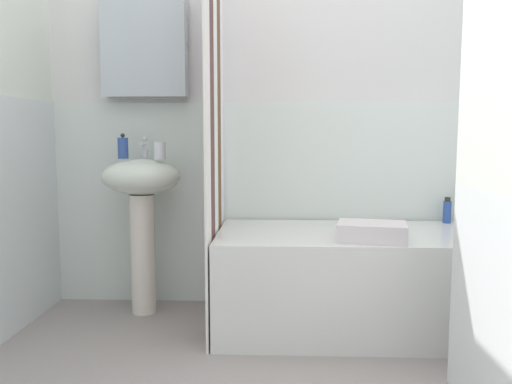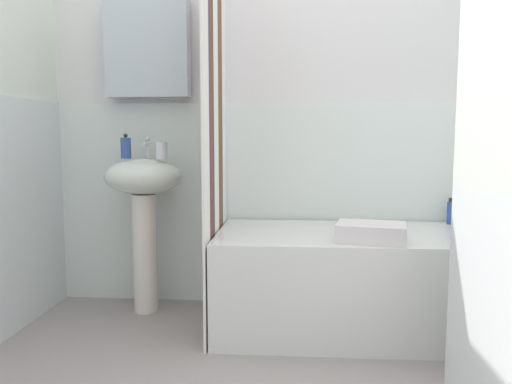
% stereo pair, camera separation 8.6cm
% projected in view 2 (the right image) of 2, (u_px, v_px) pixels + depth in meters
% --- Properties ---
extents(wall_back_tiled, '(3.60, 0.18, 2.40)m').
position_uv_depth(wall_back_tiled, '(305.00, 113.00, 2.92)').
color(wall_back_tiled, silver).
rests_on(wall_back_tiled, ground_plane).
extents(sink, '(0.44, 0.34, 0.88)m').
position_uv_depth(sink, '(144.00, 200.00, 2.81)').
color(sink, silver).
rests_on(sink, ground_plane).
extents(faucet, '(0.03, 0.12, 0.12)m').
position_uv_depth(faucet, '(147.00, 148.00, 2.86)').
color(faucet, silver).
rests_on(faucet, sink).
extents(soap_dispenser, '(0.06, 0.06, 0.14)m').
position_uv_depth(soap_dispenser, '(126.00, 148.00, 2.83)').
color(soap_dispenser, '#314F9C').
rests_on(soap_dispenser, sink).
extents(toothbrush_cup, '(0.06, 0.06, 0.09)m').
position_uv_depth(toothbrush_cup, '(162.00, 150.00, 2.74)').
color(toothbrush_cup, silver).
rests_on(toothbrush_cup, sink).
extents(bathtub, '(1.62, 0.74, 0.51)m').
position_uv_depth(bathtub, '(374.00, 281.00, 2.58)').
color(bathtub, silver).
rests_on(bathtub, ground_plane).
extents(shower_curtain, '(0.01, 0.74, 2.00)m').
position_uv_depth(shower_curtain, '(215.00, 137.00, 2.56)').
color(shower_curtain, white).
rests_on(shower_curtain, ground_plane).
extents(shampoo_bottle, '(0.05, 0.05, 0.15)m').
position_uv_depth(shampoo_bottle, '(497.00, 212.00, 2.78)').
color(shampoo_bottle, white).
rests_on(shampoo_bottle, bathtub).
extents(conditioner_bottle, '(0.04, 0.04, 0.21)m').
position_uv_depth(conditioner_bottle, '(474.00, 207.00, 2.80)').
color(conditioner_bottle, '#292929').
rests_on(conditioner_bottle, bathtub).
extents(body_wash_bottle, '(0.05, 0.05, 0.15)m').
position_uv_depth(body_wash_bottle, '(451.00, 212.00, 2.80)').
color(body_wash_bottle, '#2C4EA1').
rests_on(body_wash_bottle, bathtub).
extents(towel_folded, '(0.35, 0.28, 0.09)m').
position_uv_depth(towel_folded, '(371.00, 232.00, 2.34)').
color(towel_folded, silver).
rests_on(towel_folded, bathtub).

